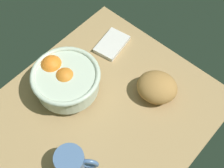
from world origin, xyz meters
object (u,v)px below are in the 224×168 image
fruit_bowl (65,79)px  bread_loaf (157,87)px  mug (71,162)px  napkin_folded (112,44)px

fruit_bowl → bread_loaf: 29.47cm
fruit_bowl → bread_loaf: fruit_bowl is taller
mug → napkin_folded: bearing=27.5°
fruit_bowl → bread_loaf: size_ratio=1.66×
bread_loaf → napkin_folded: bearing=77.4°
napkin_folded → mug: (-40.81, -21.28, 3.04)cm
fruit_bowl → napkin_folded: fruit_bowl is taller
bread_loaf → mug: size_ratio=1.18×
fruit_bowl → napkin_folded: (23.71, 1.32, -5.56)cm
bread_loaf → mug: (-35.39, 3.05, -0.29)cm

